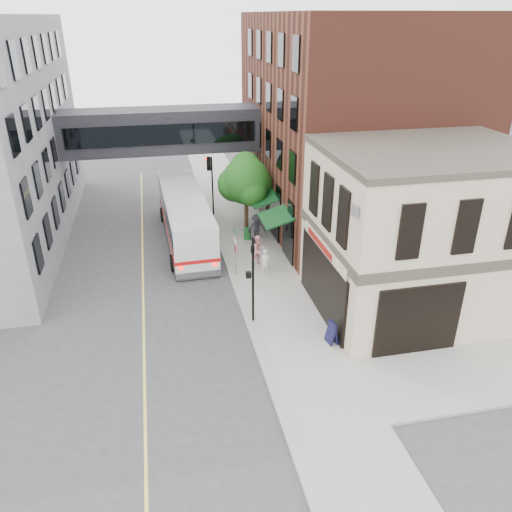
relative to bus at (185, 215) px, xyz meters
name	(u,v)px	position (x,y,z in m)	size (l,w,h in m)	color
ground	(253,347)	(2.01, -12.96, -1.81)	(120.00, 120.00, 0.00)	#38383A
sidewalk_main	(241,229)	(4.01, 1.04, -1.73)	(4.00, 60.00, 0.15)	gray
corner_building	(421,232)	(10.98, -10.96, 2.40)	(10.19, 8.12, 8.45)	#C0B292
brick_building	(348,124)	(11.99, 2.04, 5.18)	(13.76, 18.00, 14.00)	#56261A
skyway_bridge	(161,130)	(-0.99, 5.04, 4.69)	(14.00, 3.18, 3.00)	black
traffic_signal_near	(252,270)	(2.38, -10.96, 1.17)	(0.44, 0.22, 4.60)	black
traffic_signal_far	(210,174)	(2.27, 4.04, 1.53)	(0.53, 0.28, 4.50)	black
street_sign_pole	(235,247)	(2.40, -5.96, 0.12)	(0.08, 0.75, 3.00)	gray
street_tree	(245,180)	(4.20, 0.26, 2.10)	(3.80, 3.20, 5.60)	#382619
lane_marking	(143,263)	(-2.99, -2.96, -1.80)	(0.12, 40.00, 0.01)	#D8CC4C
bus	(185,215)	(0.00, 0.00, 0.00)	(3.22, 12.08, 3.23)	silver
pedestrian_a	(266,262)	(4.13, -6.25, -0.88)	(0.57, 0.37, 1.56)	beige
pedestrian_b	(259,250)	(3.99, -4.97, -0.70)	(0.93, 0.73, 1.92)	pink
pedestrian_c	(257,228)	(4.61, -1.52, -0.69)	(1.25, 0.72, 1.93)	#212129
newspaper_box	(247,234)	(4.06, -1.05, -1.25)	(0.40, 0.36, 0.81)	#145920
sandwich_board	(332,332)	(5.61, -13.57, -1.11)	(0.40, 0.62, 1.10)	black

